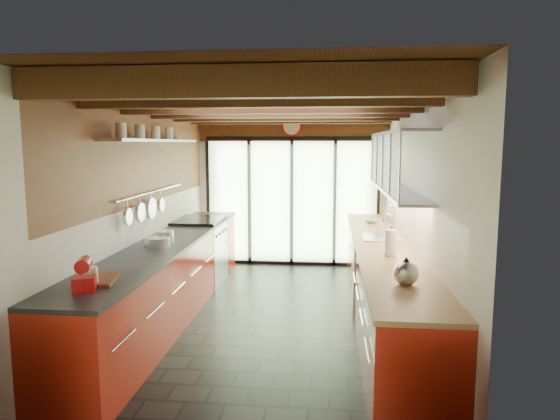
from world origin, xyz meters
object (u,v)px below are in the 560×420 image
Objects in this scene: soap_bottle at (379,226)px; bowl at (373,221)px; paper_towel at (391,243)px; kettle at (406,272)px; stand_mixer at (86,276)px.

bowl is at bearing 90.00° from soap_bottle.
kettle is at bearing -90.00° from paper_towel.
paper_towel reaches higher than stand_mixer.
stand_mixer is 1.47× the size of bowl.
stand_mixer reaches higher than bowl.
soap_bottle is 0.93m from bowl.
stand_mixer reaches higher than kettle.
kettle is at bearing -90.00° from soap_bottle.
stand_mixer is at bearing -133.82° from soap_bottle.
kettle is 1.25× the size of soap_bottle.
paper_towel is (0.00, 1.04, 0.03)m from kettle.
kettle is 2.26m from soap_bottle.
soap_bottle is at bearing 46.18° from stand_mixer.
soap_bottle is (0.00, 1.22, -0.03)m from paper_towel.
soap_bottle is 0.94× the size of bowl.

